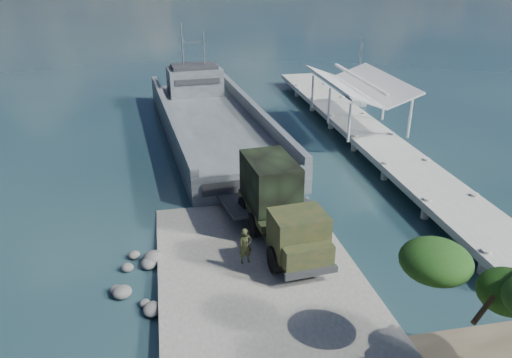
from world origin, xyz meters
The scene contains 9 objects.
ground centered at (0.00, 0.00, 0.00)m, with size 1400.00×1400.00×0.00m, color #1C3B43.
boat_ramp centered at (0.00, -1.00, 0.25)m, with size 10.00×18.00×0.50m, color slate.
shoreline_rocks centered at (-6.20, 0.50, 0.00)m, with size 3.20×5.60×0.90m, color #51514F, non-canonical shape.
pier centered at (13.00, 18.77, 1.60)m, with size 6.40×44.00×6.10m.
landing_craft centered at (0.25, 21.90, 0.79)m, with size 10.52×32.81×9.60m.
military_truck centered at (1.71, 2.73, 2.53)m, with size 3.57×9.03×4.09m.
soldier centered at (-0.63, -0.03, 1.45)m, with size 0.69×0.46×1.90m, color #21331C.
sailboat_near centered at (17.62, 30.92, 0.35)m, with size 3.17×5.64×6.60m.
sailboat_far centered at (20.70, 38.53, 0.33)m, with size 2.89×5.25×6.14m.
Camera 1 is at (-4.15, -20.85, 14.97)m, focal length 35.00 mm.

